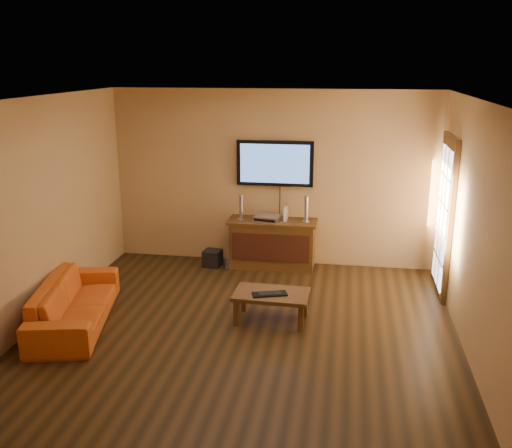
% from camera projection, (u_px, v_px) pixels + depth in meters
% --- Properties ---
extents(ground_plane, '(5.00, 5.00, 0.00)m').
position_uv_depth(ground_plane, '(244.00, 331.00, 6.77)').
color(ground_plane, black).
rests_on(ground_plane, ground).
extents(room_walls, '(5.00, 5.00, 5.00)m').
position_uv_depth(room_walls, '(252.00, 181.00, 6.90)').
color(room_walls, tan).
rests_on(room_walls, ground).
extents(french_door, '(0.07, 1.02, 2.22)m').
position_uv_depth(french_door, '(444.00, 218.00, 7.71)').
color(french_door, '#45290F').
rests_on(french_door, ground).
extents(media_console, '(1.35, 0.52, 0.75)m').
position_uv_depth(media_console, '(272.00, 244.00, 8.78)').
color(media_console, '#45290F').
rests_on(media_console, ground).
extents(television, '(1.17, 0.08, 0.69)m').
position_uv_depth(television, '(275.00, 163.00, 8.65)').
color(television, black).
rests_on(television, ground).
extents(coffee_table, '(0.93, 0.58, 0.37)m').
position_uv_depth(coffee_table, '(271.00, 297.00, 6.96)').
color(coffee_table, '#45290F').
rests_on(coffee_table, ground).
extents(sofa, '(0.96, 1.96, 0.74)m').
position_uv_depth(sofa, '(74.00, 295.00, 6.87)').
color(sofa, '#C85316').
rests_on(sofa, ground).
extents(speaker_left, '(0.10, 0.10, 0.38)m').
position_uv_depth(speaker_left, '(241.00, 208.00, 8.68)').
color(speaker_left, silver).
rests_on(speaker_left, media_console).
extents(speaker_right, '(0.11, 0.11, 0.39)m').
position_uv_depth(speaker_right, '(306.00, 210.00, 8.56)').
color(speaker_right, silver).
rests_on(speaker_right, media_console).
extents(av_receiver, '(0.43, 0.34, 0.09)m').
position_uv_depth(av_receiver, '(267.00, 218.00, 8.64)').
color(av_receiver, silver).
rests_on(av_receiver, media_console).
extents(game_console, '(0.05, 0.15, 0.21)m').
position_uv_depth(game_console, '(286.00, 214.00, 8.63)').
color(game_console, white).
rests_on(game_console, media_console).
extents(subwoofer, '(0.29, 0.29, 0.26)m').
position_uv_depth(subwoofer, '(213.00, 258.00, 8.89)').
color(subwoofer, black).
rests_on(subwoofer, ground).
extents(bottle, '(0.07, 0.07, 0.20)m').
position_uv_depth(bottle, '(227.00, 264.00, 8.72)').
color(bottle, white).
rests_on(bottle, ground).
extents(keyboard, '(0.45, 0.28, 0.03)m').
position_uv_depth(keyboard, '(270.00, 294.00, 6.88)').
color(keyboard, black).
rests_on(keyboard, coffee_table).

